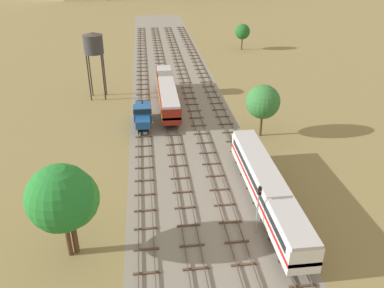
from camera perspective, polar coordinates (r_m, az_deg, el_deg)
name	(u,v)px	position (r m, az deg, el deg)	size (l,w,h in m)	color
ground_plane	(177,93)	(75.97, -2.20, 7.38)	(480.00, 480.00, 0.00)	olive
ballast_bed	(177,93)	(75.97, -2.20, 7.38)	(16.92, 176.00, 0.01)	gray
track_far_left	(143,92)	(76.66, -7.13, 7.48)	(2.40, 126.00, 0.29)	#47382D
track_left	(165,91)	(76.73, -3.88, 7.65)	(2.40, 126.00, 0.29)	#47382D
track_centre_left	(187,90)	(77.05, -0.66, 7.79)	(2.40, 126.00, 0.29)	#47382D
track_centre	(210,89)	(77.60, 2.54, 7.91)	(2.40, 126.00, 0.29)	#47382D
passenger_coach_centre_nearest	(267,187)	(42.83, 10.76, -6.07)	(2.96, 22.00, 3.80)	white
shunter_loco_far_left_near	(143,114)	(61.70, -7.11, 4.36)	(2.74, 8.46, 3.10)	#194C8C
passenger_coach_left_mid	(167,91)	(69.00, -3.59, 7.56)	(2.96, 22.00, 3.80)	maroon
water_tower	(93,44)	(72.70, -14.01, 13.74)	(3.54, 3.54, 11.86)	#2D2826
signal_post_nearest	(258,204)	(38.53, 9.51, -8.47)	(0.28, 0.47, 5.59)	gray
lineside_tree_0	(242,32)	(107.73, 7.27, 15.72)	(3.90, 3.90, 6.62)	#4C331E
lineside_tree_1	(263,102)	(57.60, 10.16, 5.98)	(4.91, 4.91, 7.78)	#4C331E
lineside_tree_2	(61,198)	(35.82, -18.33, -7.41)	(5.99, 5.99, 9.25)	#4C331E
lineside_tree_3	(68,199)	(36.22, -17.38, -7.56)	(5.42, 5.42, 8.60)	#4C331E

